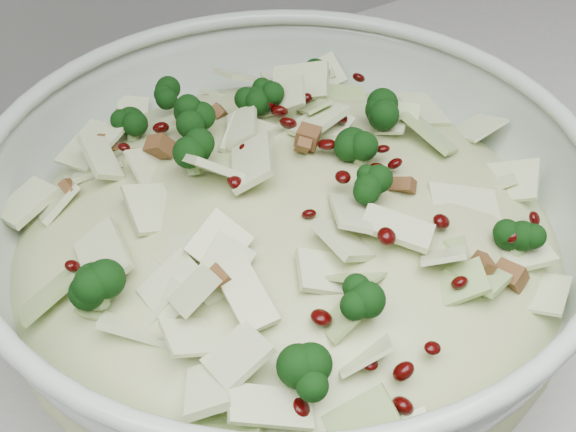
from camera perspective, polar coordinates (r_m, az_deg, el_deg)
name	(u,v)px	position (r m, az deg, el deg)	size (l,w,h in m)	color
counter	(480,386)	(1.15, 13.50, -11.65)	(3.60, 0.60, 0.90)	silver
mixing_bowl	(287,252)	(0.53, -0.04, -2.58)	(0.44, 0.44, 0.16)	#ACBDB1
salad	(287,224)	(0.52, -0.04, -0.56)	(0.38, 0.38, 0.16)	#B7C888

